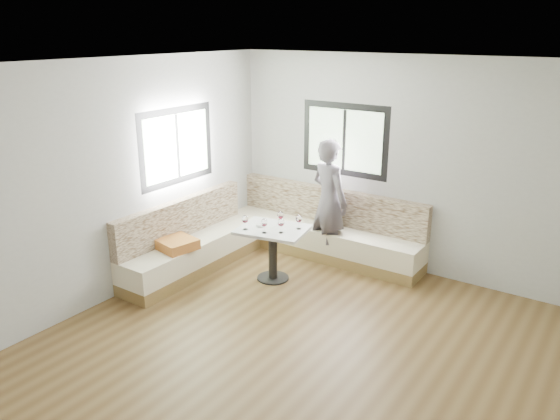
# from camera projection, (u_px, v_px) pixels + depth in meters

# --- Properties ---
(room) EXTENTS (5.01, 5.01, 2.81)m
(room) POSITION_uv_depth(u_px,v_px,m) (300.00, 215.00, 5.17)
(room) COLOR brown
(room) RESTS_ON ground
(banquette) EXTENTS (2.90, 2.80, 0.95)m
(banquette) POSITION_uv_depth(u_px,v_px,m) (267.00, 239.00, 7.53)
(banquette) COLOR olive
(banquette) RESTS_ON ground
(table) EXTENTS (0.96, 0.81, 0.70)m
(table) POSITION_uv_depth(u_px,v_px,m) (273.00, 241.00, 6.93)
(table) COLOR black
(table) RESTS_ON ground
(person) EXTENTS (0.73, 0.61, 1.73)m
(person) POSITION_uv_depth(u_px,v_px,m) (329.00, 201.00, 7.40)
(person) COLOR #514950
(person) RESTS_ON ground
(olive_ramekin) EXTENTS (0.09, 0.09, 0.04)m
(olive_ramekin) POSITION_uv_depth(u_px,v_px,m) (260.00, 225.00, 6.92)
(olive_ramekin) COLOR white
(olive_ramekin) RESTS_ON table
(wine_glass_a) EXTENTS (0.08, 0.08, 0.19)m
(wine_glass_a) POSITION_uv_depth(u_px,v_px,m) (245.00, 220.00, 6.79)
(wine_glass_a) COLOR white
(wine_glass_a) RESTS_ON table
(wine_glass_b) EXTENTS (0.08, 0.08, 0.19)m
(wine_glass_b) POSITION_uv_depth(u_px,v_px,m) (264.00, 223.00, 6.68)
(wine_glass_b) COLOR white
(wine_glass_b) RESTS_ON table
(wine_glass_c) EXTENTS (0.08, 0.08, 0.19)m
(wine_glass_c) POSITION_uv_depth(u_px,v_px,m) (281.00, 223.00, 6.68)
(wine_glass_c) COLOR white
(wine_glass_c) RESTS_ON table
(wine_glass_d) EXTENTS (0.08, 0.08, 0.19)m
(wine_glass_d) POSITION_uv_depth(u_px,v_px,m) (280.00, 216.00, 6.94)
(wine_glass_d) COLOR white
(wine_glass_d) RESTS_ON table
(wine_glass_e) EXTENTS (0.08, 0.08, 0.19)m
(wine_glass_e) POSITION_uv_depth(u_px,v_px,m) (299.00, 219.00, 6.82)
(wine_glass_e) COLOR white
(wine_glass_e) RESTS_ON table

